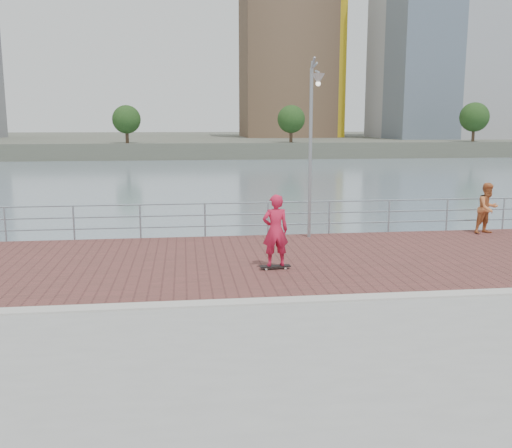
{
  "coord_description": "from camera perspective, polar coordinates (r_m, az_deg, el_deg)",
  "views": [
    {
      "loc": [
        -1.67,
        -11.16,
        3.69
      ],
      "look_at": [
        0.0,
        2.0,
        1.3
      ],
      "focal_mm": 40.0,
      "sensor_mm": 36.0,
      "label": 1
    }
  ],
  "objects": [
    {
      "name": "street_lamp",
      "position": [
        17.72,
        5.79,
        10.51
      ],
      "size": [
        0.39,
        1.13,
        5.35
      ],
      "color": "gray",
      "rests_on": "brick_lane"
    },
    {
      "name": "bystander",
      "position": [
        20.34,
        22.15,
        1.47
      ],
      "size": [
        0.97,
        0.85,
        1.69
      ],
      "primitive_type": "imported",
      "rotation": [
        0.0,
        0.0,
        0.3
      ],
      "color": "#C56E3A",
      "rests_on": "brick_lane"
    },
    {
      "name": "skateboard",
      "position": [
        14.42,
        1.92,
        -4.25
      ],
      "size": [
        0.79,
        0.25,
        0.09
      ],
      "rotation": [
        0.0,
        0.0,
        0.07
      ],
      "color": "black",
      "rests_on": "brick_lane"
    },
    {
      "name": "far_shore",
      "position": [
        133.75,
        -6.58,
        8.23
      ],
      "size": [
        320.0,
        95.0,
        2.5
      ],
      "primitive_type": "cube",
      "color": "#4C5142",
      "rests_on": "ground"
    },
    {
      "name": "shoreline_trees",
      "position": [
        93.61,
        12.62,
        10.4
      ],
      "size": [
        169.82,
        5.18,
        6.91
      ],
      "color": "#473323",
      "rests_on": "far_shore"
    },
    {
      "name": "skateboarder",
      "position": [
        14.22,
        1.95,
        -0.65
      ],
      "size": [
        0.69,
        0.48,
        1.82
      ],
      "primitive_type": "imported",
      "rotation": [
        0.0,
        0.0,
        3.21
      ],
      "color": "red",
      "rests_on": "skateboard"
    },
    {
      "name": "guardrail",
      "position": [
        18.48,
        -1.95,
        0.87
      ],
      "size": [
        39.06,
        0.06,
        1.13
      ],
      "color": "#8C9EA8",
      "rests_on": "brick_lane"
    },
    {
      "name": "skyline",
      "position": [
        121.52,
        8.82,
        19.38
      ],
      "size": [
        233.0,
        41.0,
        57.13
      ],
      "color": "#ADA38E",
      "rests_on": "far_shore"
    },
    {
      "name": "brick_lane",
      "position": [
        15.31,
        -0.76,
        -3.7
      ],
      "size": [
        40.0,
        6.8,
        0.02
      ],
      "primitive_type": "cube",
      "color": "brown",
      "rests_on": "seawall"
    },
    {
      "name": "curb",
      "position": [
        11.86,
        1.23,
        -7.76
      ],
      "size": [
        40.0,
        0.4,
        0.06
      ],
      "primitive_type": "cube",
      "color": "#B7B5AD",
      "rests_on": "seawall"
    },
    {
      "name": "water",
      "position": [
        12.64,
        1.19,
        -16.55
      ],
      "size": [
        400.0,
        400.0,
        0.0
      ],
      "primitive_type": "plane",
      "color": "slate",
      "rests_on": "ground"
    }
  ]
}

